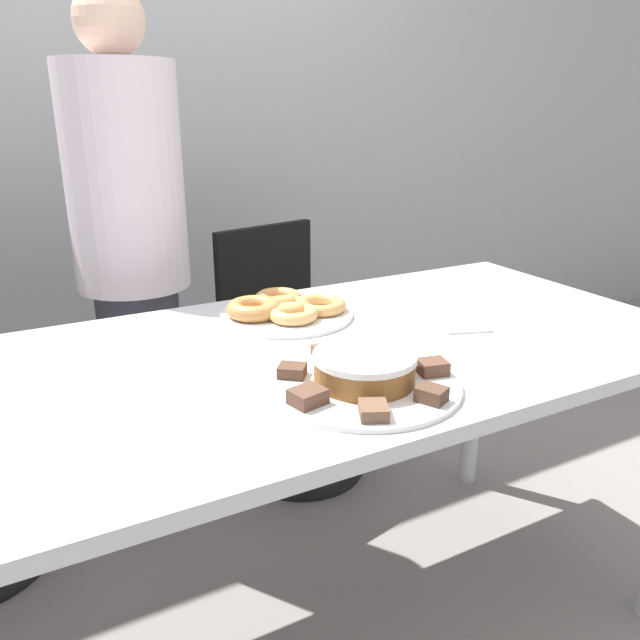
{
  "coord_description": "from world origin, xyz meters",
  "views": [
    {
      "loc": [
        -0.53,
        -1.08,
        1.26
      ],
      "look_at": [
        0.06,
        0.0,
        0.83
      ],
      "focal_mm": 35.0,
      "sensor_mm": 36.0,
      "label": 1
    }
  ],
  "objects_px": {
    "person_standing": "(134,266)",
    "plate_donuts": "(287,315)",
    "office_chair_right": "(292,361)",
    "napkin": "(464,326)",
    "frosted_cake": "(365,367)",
    "plate_cake": "(364,384)"
  },
  "relations": [
    {
      "from": "person_standing",
      "to": "plate_donuts",
      "type": "xyz_separation_m",
      "value": [
        0.25,
        -0.49,
        -0.04
      ]
    },
    {
      "from": "office_chair_right",
      "to": "plate_donuts",
      "type": "xyz_separation_m",
      "value": [
        -0.27,
        -0.54,
        0.38
      ]
    },
    {
      "from": "person_standing",
      "to": "plate_donuts",
      "type": "relative_size",
      "value": 4.85
    },
    {
      "from": "office_chair_right",
      "to": "plate_donuts",
      "type": "distance_m",
      "value": 0.71
    },
    {
      "from": "office_chair_right",
      "to": "frosted_cake",
      "type": "bearing_deg",
      "value": -120.43
    },
    {
      "from": "office_chair_right",
      "to": "plate_cake",
      "type": "distance_m",
      "value": 1.08
    },
    {
      "from": "person_standing",
      "to": "plate_donuts",
      "type": "bearing_deg",
      "value": -62.37
    },
    {
      "from": "plate_donuts",
      "to": "frosted_cake",
      "type": "bearing_deg",
      "value": -96.22
    },
    {
      "from": "plate_donuts",
      "to": "frosted_cake",
      "type": "xyz_separation_m",
      "value": [
        -0.05,
        -0.42,
        0.03
      ]
    },
    {
      "from": "plate_cake",
      "to": "frosted_cake",
      "type": "xyz_separation_m",
      "value": [
        0.0,
        0.0,
        0.03
      ]
    },
    {
      "from": "person_standing",
      "to": "frosted_cake",
      "type": "relative_size",
      "value": 8.28
    },
    {
      "from": "office_chair_right",
      "to": "napkin",
      "type": "relative_size",
      "value": 6.65
    },
    {
      "from": "frosted_cake",
      "to": "napkin",
      "type": "distance_m",
      "value": 0.41
    },
    {
      "from": "plate_donuts",
      "to": "napkin",
      "type": "relative_size",
      "value": 2.47
    },
    {
      "from": "person_standing",
      "to": "office_chair_right",
      "type": "bearing_deg",
      "value": 6.13
    },
    {
      "from": "person_standing",
      "to": "plate_donuts",
      "type": "distance_m",
      "value": 0.55
    },
    {
      "from": "office_chair_right",
      "to": "plate_cake",
      "type": "relative_size",
      "value": 2.44
    },
    {
      "from": "person_standing",
      "to": "napkin",
      "type": "distance_m",
      "value": 0.95
    },
    {
      "from": "plate_cake",
      "to": "plate_donuts",
      "type": "bearing_deg",
      "value": 83.78
    },
    {
      "from": "person_standing",
      "to": "napkin",
      "type": "xyz_separation_m",
      "value": [
        0.58,
        -0.75,
        -0.04
      ]
    },
    {
      "from": "office_chair_right",
      "to": "plate_donuts",
      "type": "bearing_deg",
      "value": -128.79
    },
    {
      "from": "plate_donuts",
      "to": "person_standing",
      "type": "bearing_deg",
      "value": 117.63
    }
  ]
}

